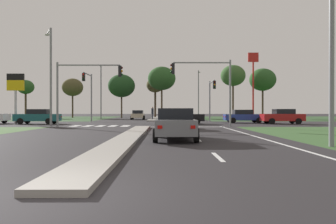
{
  "coord_description": "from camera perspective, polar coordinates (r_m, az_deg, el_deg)",
  "views": [
    {
      "loc": [
        1.88,
        -5.36,
        1.44
      ],
      "look_at": [
        2.14,
        26.4,
        1.29
      ],
      "focal_mm": 34.96,
      "sensor_mm": 36.0,
      "label": 1
    }
  ],
  "objects": [
    {
      "name": "street_lamp_second",
      "position": [
        31.74,
        -19.81,
        6.68
      ],
      "size": [
        1.34,
        2.04,
        8.89
      ],
      "color": "gray",
      "rests_on": "ground"
    },
    {
      "name": "treeline_fourth",
      "position": [
        62.02,
        -1.1,
        5.85
      ],
      "size": [
        5.22,
        5.22,
        9.71
      ],
      "color": "#423323",
      "rests_on": "ground"
    },
    {
      "name": "grass_verge_far_left",
      "position": [
        65.84,
        -25.05,
        -1.0
      ],
      "size": [
        35.0,
        35.0,
        0.01
      ],
      "primitive_type": "cube",
      "color": "#2D4C28",
      "rests_on": "ground"
    },
    {
      "name": "treeline_second",
      "position": [
        66.82,
        -16.3,
        4.14
      ],
      "size": [
        4.07,
        4.07,
        7.71
      ],
      "color": "#423323",
      "rests_on": "ground"
    },
    {
      "name": "car_beige_eighth",
      "position": [
        51.69,
        -5.26,
        -0.49
      ],
      "size": [
        2.05,
        4.17,
        1.46
      ],
      "rotation": [
        0.0,
        0.0,
        3.14
      ],
      "color": "#BCAD8E",
      "rests_on": "ground"
    },
    {
      "name": "treeline_third",
      "position": [
        63.13,
        -8.1,
        4.53
      ],
      "size": [
        5.13,
        5.13,
        8.32
      ],
      "color": "#423323",
      "rests_on": "ground"
    },
    {
      "name": "lane_dash_near",
      "position": [
        10.28,
        8.69,
        -7.75
      ],
      "size": [
        0.14,
        2.0,
        0.01
      ],
      "primitive_type": "cube",
      "color": "silver",
      "rests_on": "ground"
    },
    {
      "name": "car_maroon_near",
      "position": [
        25.5,
        0.68,
        -1.2
      ],
      "size": [
        1.94,
        4.42,
        1.53
      ],
      "color": "maroon",
      "rests_on": "ground"
    },
    {
      "name": "street_lamp_near",
      "position": [
        15.18,
        26.34,
        14.99
      ],
      "size": [
        0.68,
        2.56,
        9.45
      ],
      "color": "gray",
      "rests_on": "ground"
    },
    {
      "name": "traffic_signal_far_right",
      "position": [
        40.83,
        7.59,
        3.28
      ],
      "size": [
        0.32,
        4.29,
        5.21
      ],
      "color": "gray",
      "rests_on": "ground"
    },
    {
      "name": "crosswalk_bar_near",
      "position": [
        31.31,
        -15.82,
        -2.36
      ],
      "size": [
        0.7,
        2.8,
        0.01
      ],
      "primitive_type": "cube",
      "color": "silver",
      "rests_on": "ground"
    },
    {
      "name": "traffic_signal_near_left",
      "position": [
        29.79,
        -14.78,
        5.15
      ],
      "size": [
        5.84,
        0.32,
        5.67
      ],
      "color": "gray",
      "rests_on": "ground"
    },
    {
      "name": "car_grey_third",
      "position": [
        16.02,
        1.21,
        -2.05
      ],
      "size": [
        2.05,
        4.63,
        1.54
      ],
      "color": "slate",
      "rests_on": "ground"
    },
    {
      "name": "pedestrian_at_median",
      "position": [
        48.16,
        -2.73,
        0.07
      ],
      "size": [
        0.34,
        0.34,
        1.84
      ],
      "rotation": [
        0.0,
        0.0,
        3.02
      ],
      "color": "#232833",
      "rests_on": "median_island_far"
    },
    {
      "name": "crosswalk_bar_fifth",
      "position": [
        30.42,
        -7.43,
        -2.43
      ],
      "size": [
        0.7,
        2.8,
        0.01
      ],
      "primitive_type": "cube",
      "color": "silver",
      "rests_on": "ground"
    },
    {
      "name": "traffic_signal_near_right",
      "position": [
        29.13,
        7.06,
        5.51
      ],
      "size": [
        5.37,
        0.32,
        5.9
      ],
      "color": "gray",
      "rests_on": "ground"
    },
    {
      "name": "treeline_seventh",
      "position": [
        68.75,
        16.17,
        5.41
      ],
      "size": [
        5.3,
        5.3,
        9.88
      ],
      "color": "#423323",
      "rests_on": "ground"
    },
    {
      "name": "stop_bar_near",
      "position": [
        28.46,
        3.4,
        -2.61
      ],
      "size": [
        6.4,
        0.5,
        0.01
      ],
      "primitive_type": "cube",
      "color": "silver",
      "rests_on": "ground"
    },
    {
      "name": "median_island_near",
      "position": [
        16.53,
        -7.02,
        -4.48
      ],
      "size": [
        1.2,
        22.0,
        0.14
      ],
      "primitive_type": "cube",
      "color": "gray",
      "rests_on": "ground"
    },
    {
      "name": "grass_verge_far_right",
      "position": [
        64.37,
        21.05,
        -1.02
      ],
      "size": [
        35.0,
        35.0,
        0.01
      ],
      "primitive_type": "cube",
      "color": "#2D4C28",
      "rests_on": "ground"
    },
    {
      "name": "ground_plane",
      "position": [
        35.44,
        -3.52,
        -2.05
      ],
      "size": [
        200.0,
        200.0,
        0.0
      ],
      "primitive_type": "plane",
      "color": "#282628"
    },
    {
      "name": "fastfood_pole_sign",
      "position": [
        59.17,
        14.62,
        7.01
      ],
      "size": [
        1.8,
        0.4,
        11.48
      ],
      "color": "red",
      "rests_on": "ground"
    },
    {
      "name": "car_red_second",
      "position": [
        36.95,
        19.33,
        -0.71
      ],
      "size": [
        4.38,
        1.99,
        1.59
      ],
      "rotation": [
        0.0,
        0.0,
        1.57
      ],
      "color": "#A31919",
      "rests_on": "ground"
    },
    {
      "name": "car_teal_sixth",
      "position": [
        37.52,
        -21.72,
        -0.71
      ],
      "size": [
        4.64,
        1.95,
        1.58
      ],
      "rotation": [
        0.0,
        0.0,
        1.57
      ],
      "color": "#19565B",
      "rests_on": "ground"
    },
    {
      "name": "median_island_far",
      "position": [
        60.41,
        -2.26,
        -1.02
      ],
      "size": [
        1.2,
        36.0,
        0.14
      ],
      "primitive_type": "cube",
      "color": "gray",
      "rests_on": "ground"
    },
    {
      "name": "car_black_fourth",
      "position": [
        34.77,
        2.62,
        -0.78
      ],
      "size": [
        4.39,
        2.05,
        1.57
      ],
      "rotation": [
        0.0,
        0.0,
        -1.57
      ],
      "color": "black",
      "rests_on": "ground"
    },
    {
      "name": "treeline_sixth",
      "position": [
        62.98,
        11.27,
        6.21
      ],
      "size": [
        4.64,
        4.64,
        9.97
      ],
      "color": "#423323",
      "rests_on": "ground"
    },
    {
      "name": "crosswalk_bar_second",
      "position": [
        31.02,
        -13.77,
        -2.38
      ],
      "size": [
        0.7,
        2.8,
        0.01
      ],
      "primitive_type": "cube",
      "color": "silver",
      "rests_on": "ground"
    },
    {
      "name": "street_lamp_fourth",
      "position": [
        65.38,
        5.33,
        3.58
      ],
      "size": [
        0.67,
        1.85,
        9.4
      ],
      "color": "gray",
      "rests_on": "ground"
    },
    {
      "name": "crosswalk_bar_third",
      "position": [
        30.78,
        -11.69,
        -2.4
      ],
      "size": [
        0.7,
        2.8,
        0.01
      ],
      "primitive_type": "cube",
      "color": "silver",
      "rests_on": "ground"
    },
    {
      "name": "traffic_signal_far_left",
      "position": [
        41.67,
        -13.66,
        4.0
      ],
      "size": [
        0.32,
        4.33,
        6.1
      ],
      "color": "gray",
      "rests_on": "ground"
    },
    {
      "name": "lane_dash_second",
      "position": [
        16.19,
        5.29,
        -4.81
      ],
      "size": [
        0.14,
        2.0,
        0.01
      ],
      "primitive_type": "cube",
      "color": "silver",
      "rests_on": "ground"
    },
    {
      "name": "street_lamp_third",
      "position": [
        53.44,
        -11.66,
        3.96
      ],
      "size": [
        0.56,
        2.58,
        8.62
      ],
      "color": "gray",
      "rests_on": "ground"
    },
    {
      "name": "treeline_near",
      "position": [
        71.33,
        -23.57,
        3.95
      ],
      "size": [
        3.3,
        3.3,
        7.53
      ],
      "color": "#423323",
      "rests_on": "ground"
    },
    {
      "name": "lane_dash_third",
      "position": [
        22.15,
        3.73,
        -3.44
      ],
      "size": [
        0.14,
        2.0,
        0.01
      ],
      "primitive_type": "cube",
      "color": "silver",
      "rests_on": "ground"
    },
    {
      "name": "fuel_price_totem",
      "position": [
        38.48,
        -25.04,
        3.92
      ],
      "size": [
        1.8,
        0.24,
        5.36
      ],
      "color": "silver",
      "rests_on": "ground"
    },
    {
      "name": "crosswalk_bar_fourth",
      "position": [
        30.58,
        -9.57,
        -2.42
      ],
      "size": [
        0.7,
        2.8,
        0.01
      ],
      "primitive_type": "cube",
      "color": "silver",
      "rests_on": "ground"
    },
    {
      "name": "treeline_fifth",
      "position": [
        64.75,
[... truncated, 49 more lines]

